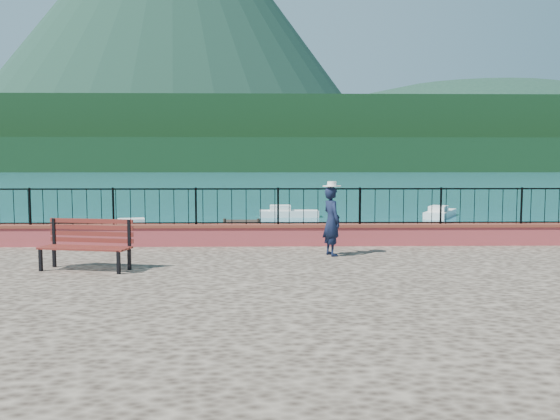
{
  "coord_description": "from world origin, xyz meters",
  "views": [
    {
      "loc": [
        -0.55,
        -10.88,
        3.34
      ],
      "look_at": [
        -0.28,
        2.0,
        2.3
      ],
      "focal_mm": 35.0,
      "sensor_mm": 36.0,
      "label": 1
    }
  ],
  "objects_px": {
    "boat_0": "(37,253)",
    "boat_3": "(143,226)",
    "park_bench": "(86,255)",
    "boat_4": "(289,211)",
    "boat_1": "(415,246)",
    "boat_5": "(440,211)",
    "person": "(332,221)",
    "boat_2": "(462,233)"
  },
  "relations": [
    {
      "from": "boat_2",
      "to": "boat_3",
      "type": "relative_size",
      "value": 0.94
    },
    {
      "from": "boat_1",
      "to": "boat_3",
      "type": "relative_size",
      "value": 1.15
    },
    {
      "from": "boat_3",
      "to": "boat_0",
      "type": "bearing_deg",
      "value": -118.24
    },
    {
      "from": "boat_4",
      "to": "boat_2",
      "type": "bearing_deg",
      "value": -59.82
    },
    {
      "from": "boat_0",
      "to": "boat_2",
      "type": "bearing_deg",
      "value": 3.77
    },
    {
      "from": "boat_0",
      "to": "boat_1",
      "type": "height_order",
      "value": "same"
    },
    {
      "from": "person",
      "to": "boat_5",
      "type": "height_order",
      "value": "person"
    },
    {
      "from": "park_bench",
      "to": "boat_2",
      "type": "xyz_separation_m",
      "value": [
        12.28,
        12.49,
        -1.11
      ]
    },
    {
      "from": "person",
      "to": "boat_2",
      "type": "relative_size",
      "value": 0.5
    },
    {
      "from": "boat_4",
      "to": "person",
      "type": "bearing_deg",
      "value": -90.35
    },
    {
      "from": "boat_2",
      "to": "boat_5",
      "type": "relative_size",
      "value": 0.77
    },
    {
      "from": "boat_3",
      "to": "park_bench",
      "type": "bearing_deg",
      "value": -97.88
    },
    {
      "from": "boat_1",
      "to": "boat_5",
      "type": "bearing_deg",
      "value": 104.58
    },
    {
      "from": "boat_1",
      "to": "boat_5",
      "type": "distance_m",
      "value": 16.61
    },
    {
      "from": "park_bench",
      "to": "boat_4",
      "type": "relative_size",
      "value": 0.51
    },
    {
      "from": "boat_3",
      "to": "boat_5",
      "type": "distance_m",
      "value": 19.47
    },
    {
      "from": "boat_0",
      "to": "boat_2",
      "type": "xyz_separation_m",
      "value": [
        16.39,
        5.19,
        0.0
      ]
    },
    {
      "from": "park_bench",
      "to": "person",
      "type": "distance_m",
      "value": 5.56
    },
    {
      "from": "boat_0",
      "to": "boat_4",
      "type": "height_order",
      "value": "same"
    },
    {
      "from": "boat_5",
      "to": "boat_3",
      "type": "bearing_deg",
      "value": 144.89
    },
    {
      "from": "boat_4",
      "to": "boat_5",
      "type": "height_order",
      "value": "same"
    },
    {
      "from": "boat_3",
      "to": "boat_4",
      "type": "distance_m",
      "value": 11.65
    },
    {
      "from": "park_bench",
      "to": "boat_0",
      "type": "xyz_separation_m",
      "value": [
        -4.12,
        7.3,
        -1.11
      ]
    },
    {
      "from": "boat_1",
      "to": "boat_4",
      "type": "distance_m",
      "value": 16.33
    },
    {
      "from": "person",
      "to": "park_bench",
      "type": "bearing_deg",
      "value": 88.19
    },
    {
      "from": "park_bench",
      "to": "boat_1",
      "type": "bearing_deg",
      "value": 55.02
    },
    {
      "from": "boat_1",
      "to": "boat_2",
      "type": "distance_m",
      "value": 4.94
    },
    {
      "from": "park_bench",
      "to": "person",
      "type": "xyz_separation_m",
      "value": [
        5.26,
        1.72,
        0.52
      ]
    },
    {
      "from": "boat_0",
      "to": "boat_3",
      "type": "height_order",
      "value": "same"
    },
    {
      "from": "boat_0",
      "to": "park_bench",
      "type": "bearing_deg",
      "value": -74.38
    },
    {
      "from": "boat_0",
      "to": "boat_5",
      "type": "height_order",
      "value": "same"
    },
    {
      "from": "boat_0",
      "to": "boat_4",
      "type": "bearing_deg",
      "value": 47.97
    },
    {
      "from": "park_bench",
      "to": "person",
      "type": "height_order",
      "value": "person"
    },
    {
      "from": "boat_2",
      "to": "boat_3",
      "type": "xyz_separation_m",
      "value": [
        -14.71,
        3.08,
        0.0
      ]
    },
    {
      "from": "boat_0",
      "to": "boat_3",
      "type": "xyz_separation_m",
      "value": [
        1.68,
        8.28,
        0.0
      ]
    },
    {
      "from": "park_bench",
      "to": "boat_3",
      "type": "relative_size",
      "value": 0.55
    },
    {
      "from": "boat_0",
      "to": "boat_1",
      "type": "bearing_deg",
      "value": -8.0
    },
    {
      "from": "boat_2",
      "to": "boat_3",
      "type": "bearing_deg",
      "value": 140.1
    },
    {
      "from": "boat_0",
      "to": "boat_1",
      "type": "distance_m",
      "value": 13.35
    },
    {
      "from": "boat_0",
      "to": "boat_1",
      "type": "xyz_separation_m",
      "value": [
        13.28,
        1.35,
        0.0
      ]
    },
    {
      "from": "boat_5",
      "to": "boat_2",
      "type": "bearing_deg",
      "value": -164.6
    },
    {
      "from": "boat_4",
      "to": "park_bench",
      "type": "bearing_deg",
      "value": -102.53
    }
  ]
}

